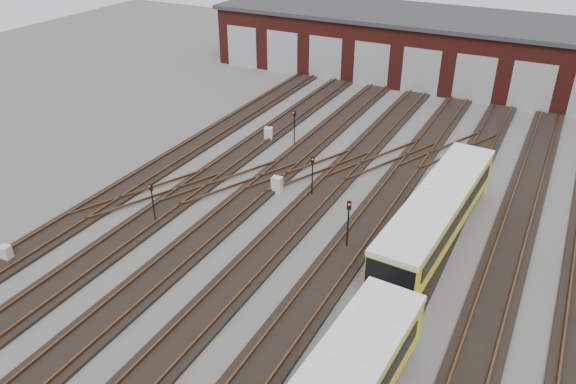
% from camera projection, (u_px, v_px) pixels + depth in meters
% --- Properties ---
extents(ground, '(120.00, 120.00, 0.00)m').
position_uv_depth(ground, '(263.00, 305.00, 27.54)').
color(ground, '#494744').
rests_on(ground, ground).
extents(track_network, '(30.40, 70.00, 0.33)m').
position_uv_depth(track_network, '(266.00, 295.00, 28.01)').
color(track_network, black).
rests_on(track_network, ground).
extents(maintenance_shed, '(51.00, 12.50, 6.35)m').
position_uv_depth(maintenance_shed, '(457.00, 49.00, 56.96)').
color(maintenance_shed, '#4C1613').
rests_on(maintenance_shed, ground).
extents(signal_mast_0, '(0.24, 0.23, 2.63)m').
position_uv_depth(signal_mast_0, '(152.00, 198.00, 33.37)').
color(signal_mast_0, black).
rests_on(signal_mast_0, ground).
extents(signal_mast_1, '(0.26, 0.25, 2.88)m').
position_uv_depth(signal_mast_1, '(294.00, 123.00, 43.19)').
color(signal_mast_1, black).
rests_on(signal_mast_1, ground).
extents(signal_mast_2, '(0.26, 0.25, 2.87)m').
position_uv_depth(signal_mast_2, '(312.00, 171.00, 36.10)').
color(signal_mast_2, black).
rests_on(signal_mast_2, ground).
extents(signal_mast_3, '(0.29, 0.27, 3.06)m').
position_uv_depth(signal_mast_3, '(348.00, 219.00, 30.81)').
color(signal_mast_3, black).
rests_on(signal_mast_3, ground).
extents(relay_cabinet_0, '(0.60, 0.52, 0.93)m').
position_uv_depth(relay_cabinet_0, '(6.00, 253.00, 30.52)').
color(relay_cabinet_0, '#B9BBBE').
rests_on(relay_cabinet_0, ground).
extents(relay_cabinet_1, '(0.77, 0.71, 1.06)m').
position_uv_depth(relay_cabinet_1, '(269.00, 134.00, 44.68)').
color(relay_cabinet_1, '#B9BBBE').
rests_on(relay_cabinet_1, ground).
extents(relay_cabinet_2, '(0.70, 0.60, 1.10)m').
position_uv_depth(relay_cabinet_2, '(277.00, 185.00, 37.22)').
color(relay_cabinet_2, '#B9BBBE').
rests_on(relay_cabinet_2, ground).
extents(relay_cabinet_3, '(0.61, 0.53, 0.95)m').
position_uv_depth(relay_cabinet_3, '(469.00, 198.00, 35.76)').
color(relay_cabinet_3, '#B9BBBE').
rests_on(relay_cabinet_3, ground).
extents(relay_cabinet_4, '(0.61, 0.54, 0.86)m').
position_uv_depth(relay_cabinet_4, '(444.00, 235.00, 32.15)').
color(relay_cabinet_4, '#B9BBBE').
rests_on(relay_cabinet_4, ground).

